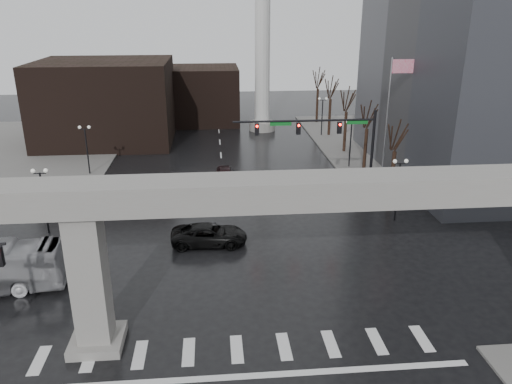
% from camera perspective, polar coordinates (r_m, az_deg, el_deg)
% --- Properties ---
extents(ground, '(160.00, 160.00, 0.00)m').
position_cam_1_polar(ground, '(27.03, -2.33, -16.21)').
color(ground, black).
rests_on(ground, ground).
extents(sidewalk_ne, '(28.00, 36.00, 0.15)m').
position_cam_1_polar(sidewalk_ne, '(65.63, 19.35, 5.10)').
color(sidewalk_ne, '#63615E').
rests_on(sidewalk_ne, ground).
extents(elevated_guideway, '(48.00, 2.60, 8.70)m').
position_cam_1_polar(elevated_guideway, '(23.67, 0.50, -2.56)').
color(elevated_guideway, gray).
rests_on(elevated_guideway, ground).
extents(building_far_left, '(16.00, 14.00, 10.00)m').
position_cam_1_polar(building_far_left, '(65.97, -16.74, 9.87)').
color(building_far_left, black).
rests_on(building_far_left, ground).
extents(building_far_mid, '(10.00, 10.00, 8.00)m').
position_cam_1_polar(building_far_mid, '(74.68, -5.99, 10.97)').
color(building_far_mid, black).
rests_on(building_far_mid, ground).
extents(smokestack, '(3.60, 3.60, 30.00)m').
position_cam_1_polar(smokestack, '(68.09, 0.75, 18.08)').
color(smokestack, silver).
rests_on(smokestack, ground).
extents(signal_mast_arm, '(12.12, 0.43, 8.00)m').
position_cam_1_polar(signal_mast_arm, '(42.92, 8.41, 6.33)').
color(signal_mast_arm, black).
rests_on(signal_mast_arm, ground).
extents(flagpole_assembly, '(2.06, 0.12, 12.00)m').
position_cam_1_polar(flagpole_assembly, '(47.36, 15.17, 9.27)').
color(flagpole_assembly, silver).
rests_on(flagpole_assembly, ground).
extents(lamp_right_0, '(1.22, 0.32, 5.11)m').
position_cam_1_polar(lamp_right_0, '(40.49, 15.99, 1.40)').
color(lamp_right_0, black).
rests_on(lamp_right_0, ground).
extents(lamp_right_1, '(1.22, 0.32, 5.11)m').
position_cam_1_polar(lamp_right_1, '(53.24, 10.80, 6.32)').
color(lamp_right_1, black).
rests_on(lamp_right_1, ground).
extents(lamp_right_2, '(1.22, 0.32, 5.11)m').
position_cam_1_polar(lamp_right_2, '(66.50, 7.60, 9.28)').
color(lamp_right_2, black).
rests_on(lamp_right_2, ground).
extents(lamp_left_0, '(1.22, 0.32, 5.11)m').
position_cam_1_polar(lamp_left_0, '(39.91, -23.23, 0.23)').
color(lamp_left_0, black).
rests_on(lamp_left_0, ground).
extents(lamp_left_1, '(1.22, 0.32, 5.11)m').
position_cam_1_polar(lamp_left_1, '(52.80, -18.85, 5.46)').
color(lamp_left_1, black).
rests_on(lamp_left_1, ground).
extents(lamp_left_2, '(1.22, 0.32, 5.11)m').
position_cam_1_polar(lamp_left_2, '(66.14, -16.18, 8.60)').
color(lamp_left_2, black).
rests_on(lamp_left_2, ground).
extents(tree_right_0, '(1.09, 1.58, 7.50)m').
position_cam_1_polar(tree_right_0, '(44.62, 15.38, 2.28)').
color(tree_right_0, black).
rests_on(tree_right_0, ground).
extents(tree_right_1, '(1.09, 1.61, 7.67)m').
position_cam_1_polar(tree_right_1, '(51.85, 12.43, 5.11)').
color(tree_right_1, black).
rests_on(tree_right_1, ground).
extents(tree_right_2, '(1.10, 1.63, 7.85)m').
position_cam_1_polar(tree_right_2, '(59.28, 10.19, 7.23)').
color(tree_right_2, black).
rests_on(tree_right_2, ground).
extents(tree_right_3, '(1.11, 1.66, 8.02)m').
position_cam_1_polar(tree_right_3, '(66.84, 8.45, 8.86)').
color(tree_right_3, black).
rests_on(tree_right_3, ground).
extents(tree_right_4, '(1.12, 1.69, 8.19)m').
position_cam_1_polar(tree_right_4, '(74.49, 7.04, 10.16)').
color(tree_right_4, black).
rests_on(tree_right_4, ground).
extents(pickup_truck, '(5.50, 2.66, 1.51)m').
position_cam_1_polar(pickup_truck, '(36.07, -5.37, -4.89)').
color(pickup_truck, black).
rests_on(pickup_truck, ground).
extents(far_car, '(1.75, 4.13, 1.40)m').
position_cam_1_polar(far_car, '(48.95, -3.56, 2.01)').
color(far_car, black).
rests_on(far_car, ground).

